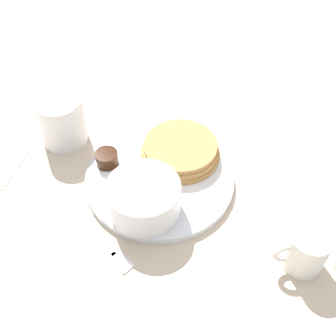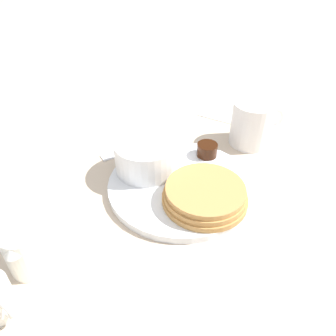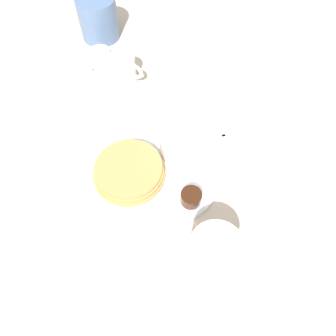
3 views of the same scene
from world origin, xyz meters
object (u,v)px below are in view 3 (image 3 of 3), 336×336
(bowl, at_px, (188,138))
(creamer_pitcher_far, at_px, (101,60))
(coffee_mug, at_px, (214,257))
(creamer_pitcher_near, at_px, (123,69))
(second_mug, at_px, (98,17))
(plate, at_px, (159,167))
(fork, at_px, (226,142))

(bowl, xyz_separation_m, creamer_pitcher_far, (0.04, -0.29, -0.02))
(bowl, bearing_deg, creamer_pitcher_far, -82.81)
(coffee_mug, height_order, creamer_pitcher_far, coffee_mug)
(bowl, relative_size, creamer_pitcher_far, 1.64)
(bowl, relative_size, coffee_mug, 1.05)
(creamer_pitcher_near, relative_size, second_mug, 0.56)
(bowl, relative_size, creamer_pitcher_near, 1.49)
(creamer_pitcher_far, bearing_deg, bowl, 97.19)
(second_mug, bearing_deg, coffee_mug, 80.23)
(plate, distance_m, second_mug, 0.41)
(coffee_mug, relative_size, creamer_pitcher_near, 1.41)
(coffee_mug, bearing_deg, second_mug, -99.77)
(creamer_pitcher_far, distance_m, fork, 0.33)
(coffee_mug, height_order, second_mug, second_mug)
(plate, bearing_deg, coffee_mug, 83.18)
(bowl, xyz_separation_m, second_mug, (-0.01, -0.40, 0.01))
(creamer_pitcher_near, bearing_deg, second_mug, -98.49)
(creamer_pitcher_near, bearing_deg, bowl, 93.01)
(second_mug, bearing_deg, creamer_pitcher_near, 81.51)
(creamer_pitcher_far, bearing_deg, coffee_mug, 83.78)
(plate, bearing_deg, creamer_pitcher_far, -95.82)
(bowl, relative_size, fork, 0.82)
(coffee_mug, relative_size, fork, 0.78)
(plate, distance_m, bowl, 0.08)
(creamer_pitcher_far, bearing_deg, fork, 109.37)
(bowl, xyz_separation_m, coffee_mug, (0.09, 0.20, 0.00))
(plate, relative_size, second_mug, 1.87)
(creamer_pitcher_far, xyz_separation_m, second_mug, (-0.05, -0.11, 0.02))
(fork, bearing_deg, creamer_pitcher_near, -71.30)
(creamer_pitcher_near, bearing_deg, coffee_mug, 79.73)
(creamer_pitcher_near, height_order, fork, creamer_pitcher_near)
(coffee_mug, distance_m, second_mug, 0.61)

